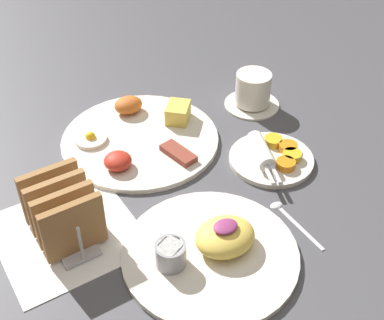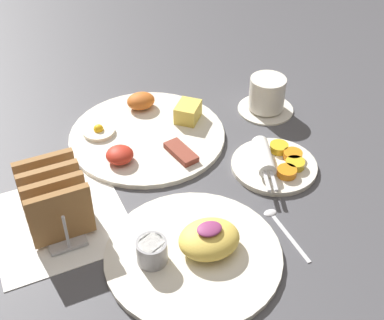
{
  "view_description": "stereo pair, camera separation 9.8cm",
  "coord_description": "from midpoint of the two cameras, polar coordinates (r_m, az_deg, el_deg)",
  "views": [
    {
      "loc": [
        -0.35,
        -0.59,
        0.65
      ],
      "look_at": [
        0.06,
        0.05,
        0.03
      ],
      "focal_mm": 50.0,
      "sensor_mm": 36.0,
      "label": 1
    },
    {
      "loc": [
        -0.26,
        -0.63,
        0.65
      ],
      "look_at": [
        0.06,
        0.05,
        0.03
      ],
      "focal_mm": 50.0,
      "sensor_mm": 36.0,
      "label": 2
    }
  ],
  "objects": [
    {
      "name": "napkin_flat",
      "position": [
        0.92,
        -11.04,
        -6.54
      ],
      "size": [
        0.22,
        0.22,
        0.0
      ],
      "color": "white",
      "rests_on": "ground_plane"
    },
    {
      "name": "ground_plane",
      "position": [
        0.94,
        1.16,
        -4.3
      ],
      "size": [
        3.0,
        3.0,
        0.0
      ],
      "primitive_type": "plane",
      "color": "#47474C"
    },
    {
      "name": "teaspoon",
      "position": [
        0.92,
        12.46,
        -6.84
      ],
      "size": [
        0.02,
        0.13,
        0.01
      ],
      "color": "silver",
      "rests_on": "ground_plane"
    },
    {
      "name": "plate_foreground",
      "position": [
        0.84,
        3.57,
        -9.77
      ],
      "size": [
        0.28,
        0.28,
        0.06
      ],
      "color": "silver",
      "rests_on": "ground_plane"
    },
    {
      "name": "coffee_cup",
      "position": [
        1.16,
        10.4,
        6.65
      ],
      "size": [
        0.12,
        0.12,
        0.08
      ],
      "color": "silver",
      "rests_on": "ground_plane"
    },
    {
      "name": "plate_condiments",
      "position": [
        1.02,
        11.41,
        -0.35
      ],
      "size": [
        0.16,
        0.17,
        0.04
      ],
      "color": "silver",
      "rests_on": "ground_plane"
    },
    {
      "name": "toast_rack",
      "position": [
        0.88,
        -11.44,
        -4.27
      ],
      "size": [
        0.1,
        0.15,
        0.1
      ],
      "color": "#B7B7BC",
      "rests_on": "ground_plane"
    },
    {
      "name": "plate_breakfast",
      "position": [
        1.08,
        -2.22,
        2.86
      ],
      "size": [
        0.31,
        0.31,
        0.05
      ],
      "color": "silver",
      "rests_on": "ground_plane"
    }
  ]
}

